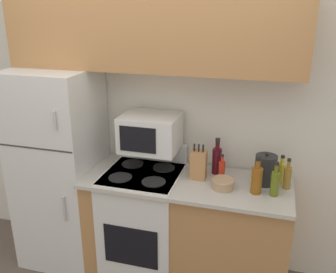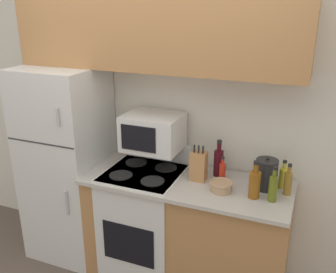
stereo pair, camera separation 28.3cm
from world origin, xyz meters
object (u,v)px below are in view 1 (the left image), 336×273
(stove, at_px, (144,222))
(bottle_cooking_spray, at_px, (281,172))
(knife_block, at_px, (198,165))
(bottle_wine_red, at_px, (217,160))
(microwave, at_px, (151,133))
(bowl, at_px, (223,183))
(bottle_olive_oil, at_px, (275,183))
(kettle, at_px, (265,170))
(bottle_whiskey, at_px, (257,179))
(bottle_hot_sauce, at_px, (222,169))
(bottle_vinegar, at_px, (287,177))
(refrigerator, at_px, (60,169))

(stove, relative_size, bottle_cooking_spray, 5.04)
(knife_block, distance_m, bottle_wine_red, 0.18)
(microwave, height_order, bowl, microwave)
(bottle_olive_oil, relative_size, kettle, 1.02)
(microwave, xyz_separation_m, bottle_wine_red, (0.53, 0.07, -0.20))
(bottle_whiskey, height_order, kettle, bottle_whiskey)
(bottle_hot_sauce, xyz_separation_m, bottle_whiskey, (0.28, -0.18, 0.03))
(bottle_hot_sauce, relative_size, kettle, 0.79)
(stove, distance_m, bottle_whiskey, 1.06)
(bottle_wine_red, distance_m, bottle_hot_sauce, 0.10)
(bottle_cooking_spray, distance_m, bottle_vinegar, 0.11)
(bowl, bearing_deg, bottle_hot_sauce, 101.73)
(stove, bearing_deg, bottle_hot_sauce, 9.32)
(stove, relative_size, bottle_whiskey, 3.96)
(microwave, relative_size, bowl, 2.62)
(knife_block, bearing_deg, kettle, 6.31)
(bottle_cooking_spray, relative_size, bottle_olive_oil, 0.85)
(knife_block, bearing_deg, microwave, 170.20)
(bottle_cooking_spray, bearing_deg, bottle_whiskey, -126.53)
(refrigerator, bearing_deg, knife_block, 1.26)
(refrigerator, bearing_deg, bottle_olive_oil, -2.92)
(bottle_vinegar, bearing_deg, bottle_hot_sauce, 175.17)
(microwave, height_order, kettle, microwave)
(stove, relative_size, bottle_wine_red, 3.70)
(microwave, relative_size, kettle, 1.79)
(knife_block, xyz_separation_m, bottle_olive_oil, (0.58, -0.12, -0.02))
(knife_block, bearing_deg, bottle_cooking_spray, 10.61)
(refrigerator, height_order, bottle_whiskey, refrigerator)
(kettle, bearing_deg, bottle_whiskey, -107.55)
(bottle_vinegar, relative_size, bottle_olive_oil, 0.92)
(bottle_vinegar, bearing_deg, bottle_olive_oil, -122.45)
(bottle_hot_sauce, relative_size, bottle_whiskey, 0.71)
(refrigerator, xyz_separation_m, bottle_cooking_spray, (1.84, 0.14, 0.15))
(knife_block, xyz_separation_m, bottle_vinegar, (0.67, 0.02, -0.02))
(microwave, bearing_deg, bottle_cooking_spray, 2.54)
(stove, relative_size, bowl, 6.37)
(bottle_wine_red, bearing_deg, bowl, -70.43)
(bottle_wine_red, bearing_deg, kettle, -12.06)
(refrigerator, distance_m, bottle_whiskey, 1.68)
(refrigerator, distance_m, bowl, 1.44)
(kettle, bearing_deg, bottle_olive_oil, -67.23)
(knife_block, distance_m, bottle_whiskey, 0.47)
(stove, distance_m, knife_block, 0.72)
(bottle_wine_red, bearing_deg, bottle_vinegar, -12.37)
(bottle_olive_oil, bearing_deg, bottle_vinegar, 57.55)
(bowl, bearing_deg, bottle_wine_red, 109.57)
(stove, bearing_deg, bottle_vinegar, 3.12)
(refrigerator, relative_size, kettle, 6.88)
(bottle_olive_oil, bearing_deg, bottle_hot_sauce, 156.16)
(refrigerator, bearing_deg, stove, -1.14)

